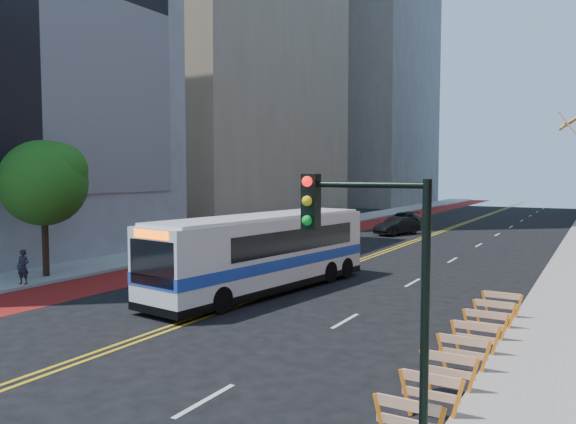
# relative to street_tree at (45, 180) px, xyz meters

# --- Properties ---
(ground) EXTENTS (160.00, 160.00, 0.00)m
(ground) POSITION_rel_street_tree_xyz_m (11.24, -6.04, -4.91)
(ground) COLOR black
(ground) RESTS_ON ground
(sidewalk_left) EXTENTS (4.00, 140.00, 0.15)m
(sidewalk_left) POSITION_rel_street_tree_xyz_m (-0.76, 23.96, -4.84)
(sidewalk_left) COLOR gray
(sidewalk_left) RESTS_ON ground
(bus_lane_paint) EXTENTS (3.60, 140.00, 0.01)m
(bus_lane_paint) POSITION_rel_street_tree_xyz_m (3.14, 23.96, -4.91)
(bus_lane_paint) COLOR maroon
(bus_lane_paint) RESTS_ON ground
(center_line_inner) EXTENTS (0.14, 140.00, 0.01)m
(center_line_inner) POSITION_rel_street_tree_xyz_m (11.06, 23.96, -4.91)
(center_line_inner) COLOR gold
(center_line_inner) RESTS_ON ground
(center_line_outer) EXTENTS (0.14, 140.00, 0.01)m
(center_line_outer) POSITION_rel_street_tree_xyz_m (11.42, 23.96, -4.91)
(center_line_outer) COLOR gold
(center_line_outer) RESTS_ON ground
(lane_dashes) EXTENTS (0.14, 98.20, 0.01)m
(lane_dashes) POSITION_rel_street_tree_xyz_m (16.04, 31.96, -4.90)
(lane_dashes) COLOR silver
(lane_dashes) RESTS_ON ground
(midrise_left_far) EXTENTS (20.00, 26.00, 65.00)m
(midrise_left_far) POSITION_rel_street_tree_xyz_m (-12.76, 71.96, 27.59)
(midrise_left_far) COLOR slate
(midrise_left_far) RESTS_ON ground
(construction_barriers) EXTENTS (1.42, 10.91, 1.00)m
(construction_barriers) POSITION_rel_street_tree_xyz_m (20.84, -2.62, -4.24)
(construction_barriers) COLOR orange
(construction_barriers) RESTS_ON ground
(street_tree) EXTENTS (4.20, 4.20, 6.70)m
(street_tree) POSITION_rel_street_tree_xyz_m (0.00, 0.00, 0.00)
(street_tree) COLOR black
(street_tree) RESTS_ON sidewalk_left
(traffic_signal) EXTENTS (2.21, 0.34, 5.07)m
(traffic_signal) POSITION_rel_street_tree_xyz_m (20.66, -9.55, -1.19)
(traffic_signal) COLOR black
(traffic_signal) RESTS_ON sidewalk_right
(transit_bus) EXTENTS (4.35, 12.60, 3.39)m
(transit_bus) POSITION_rel_street_tree_xyz_m (10.91, 2.86, -3.14)
(transit_bus) COLOR silver
(transit_bus) RESTS_ON ground
(car_a) EXTENTS (2.76, 4.84, 1.55)m
(car_a) POSITION_rel_street_tree_xyz_m (3.05, 16.02, -4.13)
(car_a) COLOR black
(car_a) RESTS_ON ground
(car_b) EXTENTS (2.97, 4.75, 1.48)m
(car_b) POSITION_rel_street_tree_xyz_m (8.66, 27.69, -4.17)
(car_b) COLOR black
(car_b) RESTS_ON ground
(car_c) EXTENTS (2.51, 4.81, 1.33)m
(car_c) POSITION_rel_street_tree_xyz_m (6.59, 35.42, -4.24)
(car_c) COLOR black
(car_c) RESTS_ON ground
(pedestrian) EXTENTS (0.67, 0.54, 1.60)m
(pedestrian) POSITION_rel_street_tree_xyz_m (0.84, -1.93, -3.96)
(pedestrian) COLOR black
(pedestrian) RESTS_ON sidewalk_left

